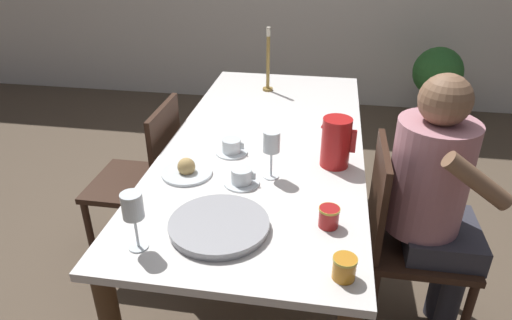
# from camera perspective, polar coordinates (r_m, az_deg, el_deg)

# --- Properties ---
(ground_plane) EXTENTS (20.00, 20.00, 0.00)m
(ground_plane) POSITION_cam_1_polar(r_m,az_deg,el_deg) (2.53, 1.12, -13.25)
(ground_plane) COLOR brown
(dining_table) EXTENTS (0.87, 1.95, 0.77)m
(dining_table) POSITION_cam_1_polar(r_m,az_deg,el_deg) (2.15, 1.28, 0.15)
(dining_table) COLOR silver
(dining_table) RESTS_ON ground_plane
(chair_person_side) EXTENTS (0.42, 0.42, 0.89)m
(chair_person_side) POSITION_cam_1_polar(r_m,az_deg,el_deg) (2.04, 18.01, -9.13)
(chair_person_side) COLOR #331E14
(chair_person_side) RESTS_ON ground_plane
(chair_opposite) EXTENTS (0.42, 0.42, 0.89)m
(chair_opposite) POSITION_cam_1_polar(r_m,az_deg,el_deg) (2.41, -13.66, -2.31)
(chair_opposite) COLOR #331E14
(chair_opposite) RESTS_ON ground_plane
(person_seated) EXTENTS (0.39, 0.41, 1.20)m
(person_seated) POSITION_cam_1_polar(r_m,az_deg,el_deg) (1.93, 21.49, -3.97)
(person_seated) COLOR #33333D
(person_seated) RESTS_ON ground_plane
(red_pitcher) EXTENTS (0.14, 0.12, 0.21)m
(red_pitcher) POSITION_cam_1_polar(r_m,az_deg,el_deg) (1.87, 9.96, 2.22)
(red_pitcher) COLOR red
(red_pitcher) RESTS_ON dining_table
(wine_glass_water) EXTENTS (0.07, 0.07, 0.20)m
(wine_glass_water) POSITION_cam_1_polar(r_m,az_deg,el_deg) (1.74, 1.96, 2.03)
(wine_glass_water) COLOR white
(wine_glass_water) RESTS_ON dining_table
(wine_glass_juice) EXTENTS (0.07, 0.07, 0.20)m
(wine_glass_juice) POSITION_cam_1_polar(r_m,az_deg,el_deg) (1.41, -15.14, -5.95)
(wine_glass_juice) COLOR white
(wine_glass_juice) RESTS_ON dining_table
(teacup_near_person) EXTENTS (0.14, 0.14, 0.06)m
(teacup_near_person) POSITION_cam_1_polar(r_m,az_deg,el_deg) (1.75, -1.80, -2.19)
(teacup_near_person) COLOR silver
(teacup_near_person) RESTS_ON dining_table
(teacup_across) EXTENTS (0.14, 0.14, 0.06)m
(teacup_across) POSITION_cam_1_polar(r_m,az_deg,el_deg) (1.98, -3.06, 1.59)
(teacup_across) COLOR silver
(teacup_across) RESTS_ON dining_table
(serving_tray) EXTENTS (0.33, 0.33, 0.03)m
(serving_tray) POSITION_cam_1_polar(r_m,az_deg,el_deg) (1.52, -4.64, -8.14)
(serving_tray) COLOR #9E9EA3
(serving_tray) RESTS_ON dining_table
(bread_plate) EXTENTS (0.20, 0.20, 0.07)m
(bread_plate) POSITION_cam_1_polar(r_m,az_deg,el_deg) (1.84, -8.66, -1.28)
(bread_plate) COLOR silver
(bread_plate) RESTS_ON dining_table
(jam_jar_amber) EXTENTS (0.07, 0.07, 0.07)m
(jam_jar_amber) POSITION_cam_1_polar(r_m,az_deg,el_deg) (1.35, 10.99, -12.99)
(jam_jar_amber) COLOR #C67A1E
(jam_jar_amber) RESTS_ON dining_table
(jam_jar_red) EXTENTS (0.07, 0.07, 0.07)m
(jam_jar_red) POSITION_cam_1_polar(r_m,az_deg,el_deg) (1.53, 9.10, -6.94)
(jam_jar_red) COLOR #A81E1E
(jam_jar_red) RESTS_ON dining_table
(candlestick_tall) EXTENTS (0.06, 0.06, 0.37)m
(candlestick_tall) POSITION_cam_1_polar(r_m,az_deg,el_deg) (2.68, 1.51, 11.67)
(candlestick_tall) COLOR olive
(candlestick_tall) RESTS_ON dining_table
(potted_plant) EXTENTS (0.41, 0.41, 0.72)m
(potted_plant) POSITION_cam_1_polar(r_m,az_deg,el_deg) (4.20, 21.64, 9.49)
(potted_plant) COLOR #A8603D
(potted_plant) RESTS_ON ground_plane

